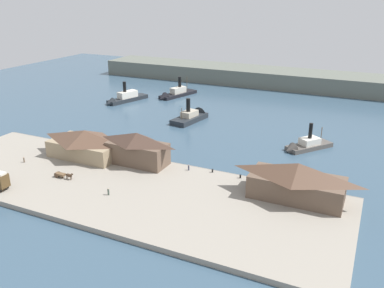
# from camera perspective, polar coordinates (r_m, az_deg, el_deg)

# --- Properties ---
(ground_plane) EXTENTS (320.00, 320.00, 0.00)m
(ground_plane) POSITION_cam_1_polar(r_m,az_deg,el_deg) (118.26, -4.34, -1.99)
(ground_plane) COLOR #385166
(quay_promenade) EXTENTS (110.00, 36.00, 1.20)m
(quay_promenade) POSITION_cam_1_polar(r_m,az_deg,el_deg) (101.23, -10.47, -6.00)
(quay_promenade) COLOR gray
(quay_promenade) RESTS_ON ground
(seawall_edge) EXTENTS (110.00, 0.80, 1.00)m
(seawall_edge) POSITION_cam_1_polar(r_m,az_deg,el_deg) (115.20, -5.23, -2.38)
(seawall_edge) COLOR slate
(seawall_edge) RESTS_ON ground
(ferry_shed_customs_shed) EXTENTS (20.47, 11.17, 7.80)m
(ferry_shed_customs_shed) POSITION_cam_1_polar(r_m,az_deg,el_deg) (118.68, -14.76, 0.12)
(ferry_shed_customs_shed) COLOR #998466
(ferry_shed_customs_shed) RESTS_ON quay_promenade
(ferry_shed_central_terminal) EXTENTS (16.78, 7.75, 8.87)m
(ferry_shed_central_terminal) POSITION_cam_1_polar(r_m,az_deg,el_deg) (110.70, -7.69, -0.56)
(ferry_shed_central_terminal) COLOR brown
(ferry_shed_central_terminal) RESTS_ON quay_promenade
(ferry_shed_east_terminal) EXTENTS (21.30, 10.06, 8.62)m
(ferry_shed_east_terminal) POSITION_cam_1_polar(r_m,az_deg,el_deg) (94.48, 14.57, -5.01)
(ferry_shed_east_terminal) COLOR brown
(ferry_shed_east_terminal) RESTS_ON quay_promenade
(horse_cart) EXTENTS (5.74, 1.33, 1.87)m
(horse_cart) POSITION_cam_1_polar(r_m,az_deg,el_deg) (107.43, -17.61, -4.14)
(horse_cart) COLOR brown
(horse_cart) RESTS_ON quay_promenade
(pedestrian_walking_east) EXTENTS (0.43, 0.43, 1.73)m
(pedestrian_walking_east) POSITION_cam_1_polar(r_m,az_deg,el_deg) (96.34, -11.69, -6.61)
(pedestrian_walking_east) COLOR #3D4C42
(pedestrian_walking_east) RESTS_ON quay_promenade
(pedestrian_near_east_shed) EXTENTS (0.40, 0.40, 1.63)m
(pedestrian_near_east_shed) POSITION_cam_1_polar(r_m,az_deg,el_deg) (120.99, -22.57, -2.07)
(pedestrian_near_east_shed) COLOR #6B5B4C
(pedestrian_near_east_shed) RESTS_ON quay_promenade
(pedestrian_near_west_shed) EXTENTS (0.39, 0.39, 1.57)m
(pedestrian_near_west_shed) POSITION_cam_1_polar(r_m,az_deg,el_deg) (106.94, -0.47, -3.35)
(pedestrian_near_west_shed) COLOR #33384C
(pedestrian_near_west_shed) RESTS_ON quay_promenade
(mooring_post_center_west) EXTENTS (0.44, 0.44, 0.90)m
(mooring_post_center_west) POSITION_cam_1_polar(r_m,az_deg,el_deg) (133.34, -18.53, 0.38)
(mooring_post_center_west) COLOR black
(mooring_post_center_west) RESTS_ON quay_promenade
(mooring_post_east) EXTENTS (0.44, 0.44, 0.90)m
(mooring_post_east) POSITION_cam_1_polar(r_m,az_deg,el_deg) (105.96, 2.90, -3.77)
(mooring_post_east) COLOR black
(mooring_post_east) RESTS_ON quay_promenade
(mooring_post_west) EXTENTS (0.44, 0.44, 0.90)m
(mooring_post_west) POSITION_cam_1_polar(r_m,az_deg,el_deg) (103.37, 6.82, -4.55)
(mooring_post_west) COLOR black
(mooring_post_west) RESTS_ON quay_promenade
(ferry_near_quay) EXTENTS (9.08, 18.33, 10.81)m
(ferry_near_quay) POSITION_cam_1_polar(r_m,az_deg,el_deg) (152.90, 0.11, 3.94)
(ferry_near_quay) COLOR #23282D
(ferry_near_quay) RESTS_ON ground
(ferry_moored_east) EXTENTS (10.98, 21.62, 10.23)m
(ferry_moored_east) POSITION_cam_1_polar(r_m,az_deg,el_deg) (180.74, -9.54, 6.36)
(ferry_moored_east) COLOR #23282D
(ferry_moored_east) RESTS_ON ground
(ferry_approaching_west) EXTENTS (13.84, 15.98, 9.73)m
(ferry_approaching_west) POSITION_cam_1_polar(r_m,az_deg,el_deg) (128.51, 15.53, -0.25)
(ferry_approaching_west) COLOR #514C47
(ferry_approaching_west) RESTS_ON ground
(ferry_departing_north) EXTENTS (11.41, 22.45, 10.57)m
(ferry_departing_north) POSITION_cam_1_polar(r_m,az_deg,el_deg) (187.21, -2.54, 7.02)
(ferry_departing_north) COLOR black
(ferry_departing_north) RESTS_ON ground
(far_headland) EXTENTS (180.00, 24.00, 8.00)m
(far_headland) POSITION_cam_1_polar(r_m,az_deg,el_deg) (215.80, 10.22, 9.28)
(far_headland) COLOR #60665B
(far_headland) RESTS_ON ground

